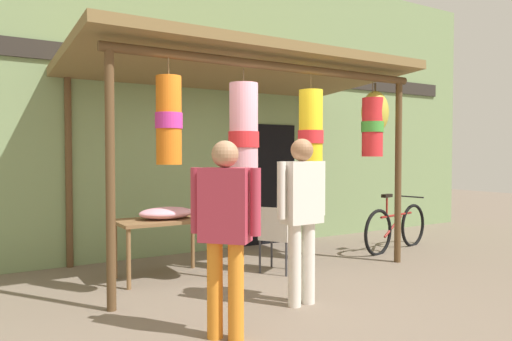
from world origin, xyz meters
TOP-DOWN VIEW (x-y plane):
  - ground_plane at (0.00, 0.00)m, footprint 30.00×30.00m
  - shop_facade at (0.01, 2.27)m, footprint 12.68×0.29m
  - market_stall_canopy at (0.36, 0.86)m, footprint 4.45×2.59m
  - display_table at (-0.81, 0.94)m, footprint 1.12×0.65m
  - flower_heap_on_table at (-0.76, 0.92)m, footprint 0.67×0.47m
  - folding_chair at (0.49, 0.42)m, footprint 0.55×0.55m
  - parked_bicycle at (2.91, 0.64)m, footprint 1.72×0.51m
  - vendor_in_orange at (-1.08, -1.16)m, footprint 0.43×0.46m
  - customer_foreground at (-0.01, -0.78)m, footprint 0.59×0.24m

SIDE VIEW (x-z plane):
  - ground_plane at x=0.00m, z-range 0.00..0.00m
  - parked_bicycle at x=2.91m, z-range -0.11..0.81m
  - folding_chair at x=0.49m, z-range 0.08..0.92m
  - display_table at x=-0.81m, z-range 0.27..0.99m
  - flower_heap_on_table at x=-0.76m, z-range 0.72..0.86m
  - vendor_in_orange at x=-1.08m, z-range 0.14..1.76m
  - customer_foreground at x=-0.01m, z-range 0.15..1.81m
  - shop_facade at x=0.01m, z-range 0.00..4.59m
  - market_stall_canopy at x=0.36m, z-range 1.02..3.80m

